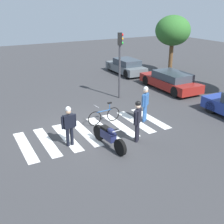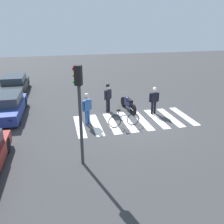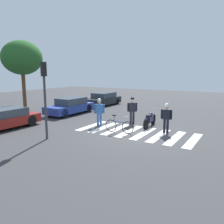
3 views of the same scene
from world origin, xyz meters
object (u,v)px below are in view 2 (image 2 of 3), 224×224
car_blue_hatchback (7,106)px  officer_on_foot (108,96)px  police_motorcycle (128,104)px  car_black_suv (14,84)px  leaning_bicycle (124,120)px  officer_by_motorcycle (154,99)px  pedestrian_bystander (87,107)px  traffic_light_pole (79,101)px

car_blue_hatchback → officer_on_foot: bearing=-97.0°
officer_on_foot → car_blue_hatchback: 6.07m
police_motorcycle → car_black_suv: (6.29, 7.64, 0.16)m
leaning_bicycle → officer_by_motorcycle: bearing=-59.4°
police_motorcycle → car_blue_hatchback: size_ratio=0.52×
officer_on_foot → car_blue_hatchback: size_ratio=0.42×
police_motorcycle → pedestrian_bystander: bearing=118.0°
officer_on_foot → car_black_suv: 8.86m
officer_on_foot → traffic_light_pole: (-5.38, 2.28, 1.60)m
officer_by_motorcycle → car_black_suv: size_ratio=0.38×
pedestrian_bystander → traffic_light_pole: size_ratio=0.46×
leaning_bicycle → officer_by_motorcycle: (1.36, -2.30, 0.59)m
pedestrian_bystander → traffic_light_pole: traffic_light_pole is taller
car_blue_hatchback → leaning_bicycle: bearing=-116.1°
pedestrian_bystander → traffic_light_pole: (-3.76, 0.75, 1.61)m
leaning_bicycle → officer_on_foot: officer_on_foot is taller
car_blue_hatchback → officer_by_motorcycle: bearing=-101.5°
officer_on_foot → pedestrian_bystander: size_ratio=1.01×
police_motorcycle → officer_by_motorcycle: bearing=-123.8°
traffic_light_pole → officer_by_motorcycle: bearing=-48.4°
leaning_bicycle → traffic_light_pole: 4.58m
car_black_suv → traffic_light_pole: size_ratio=1.15×
officer_by_motorcycle → officer_on_foot: bearing=68.9°
car_blue_hatchback → traffic_light_pole: (-6.11, -3.73, 2.02)m
pedestrian_bystander → officer_by_motorcycle: bearing=-81.8°
officer_by_motorcycle → car_blue_hatchback: (1.75, 8.65, -0.34)m
police_motorcycle → leaning_bicycle: 2.45m
pedestrian_bystander → police_motorcycle: bearing=-62.0°
car_black_suv → leaning_bicycle: bearing=-142.0°
officer_by_motorcycle → pedestrian_bystander: bearing=98.2°
car_blue_hatchback → traffic_light_pole: size_ratio=1.11×
car_blue_hatchback → car_black_suv: 5.45m
officer_by_motorcycle → traffic_light_pole: 6.78m
car_black_suv → police_motorcycle: bearing=-129.5°
officer_by_motorcycle → traffic_light_pole: (-4.36, 4.92, 1.68)m
leaning_bicycle → traffic_light_pole: bearing=138.9°
leaning_bicycle → police_motorcycle: bearing=-23.0°
leaning_bicycle → officer_by_motorcycle: 2.73m
police_motorcycle → car_blue_hatchback: 7.36m
leaning_bicycle → officer_on_foot: size_ratio=0.97×
officer_by_motorcycle → pedestrian_bystander: (-0.60, 4.16, 0.07)m
police_motorcycle → officer_by_motorcycle: officer_by_motorcycle is taller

